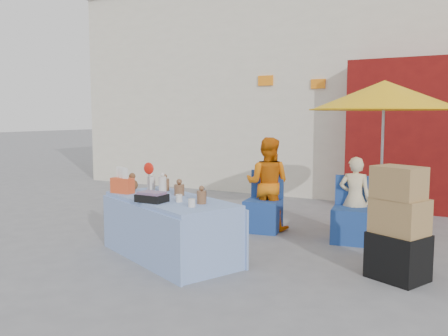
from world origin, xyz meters
The scene contains 10 objects.
ground centered at (0.00, 0.00, 0.00)m, with size 80.00×80.00×0.00m, color slate.
backdrop centered at (0.52, 7.52, 3.10)m, with size 14.00×8.00×7.80m.
market_table centered at (-0.39, -0.06, 0.36)m, with size 2.00×1.52×1.10m.
chair_left centered at (0.04, 1.63, 0.26)m, with size 0.54×0.53×0.85m.
chair_right centered at (1.29, 1.63, 0.26)m, with size 0.54×0.53×0.85m.
vendor_orange centered at (0.04, 1.76, 0.67)m, with size 0.65×0.50×1.33m, color orange.
vendor_beige centered at (1.29, 1.76, 0.55)m, with size 0.40×0.27×1.11m, color beige.
umbrella centered at (1.59, 1.91, 1.89)m, with size 1.90×1.90×2.09m.
box_stack centered at (2.05, 0.42, 0.53)m, with size 0.64×0.60×1.14m.
tarp_bundle centered at (-0.84, 0.31, 0.13)m, with size 0.57×0.45×0.26m, color yellow.
Camera 1 is at (2.74, -4.46, 1.64)m, focal length 38.00 mm.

